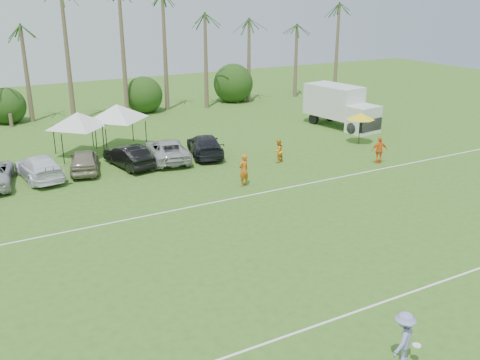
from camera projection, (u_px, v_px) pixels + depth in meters
ground at (368, 353)px, 17.01m from camera, size 120.00×120.00×0.00m
field_lines at (245, 252)px, 23.62m from camera, size 80.00×12.10×0.01m
palm_tree_4 at (25, 36)px, 44.10m from camera, size 2.40×2.40×8.90m
palm_tree_5 at (73, 23)px, 45.63m from camera, size 2.40×2.40×9.90m
palm_tree_6 at (118, 12)px, 47.17m from camera, size 2.40×2.40×10.90m
palm_tree_7 at (160, 2)px, 48.71m from camera, size 2.40×2.40×11.90m
palm_tree_8 at (210, 29)px, 51.84m from camera, size 2.40×2.40×8.90m
palm_tree_9 at (255, 19)px, 53.83m from camera, size 2.40×2.40×9.90m
palm_tree_10 at (296, 9)px, 55.82m from camera, size 2.40×2.40×10.90m
palm_tree_11 at (327, 0)px, 57.36m from camera, size 2.40×2.40×11.90m
bush_tree_1 at (7, 104)px, 45.90m from camera, size 4.00×4.00×4.00m
bush_tree_2 at (141, 92)px, 51.36m from camera, size 4.00×4.00×4.00m
bush_tree_3 at (233, 84)px, 55.92m from camera, size 4.00×4.00×4.00m
sideline_player_a at (244, 170)px, 31.46m from camera, size 0.81×0.63×1.95m
sideline_player_b at (278, 151)px, 35.91m from camera, size 0.90×0.78×1.59m
sideline_player_c at (379, 150)px, 35.64m from camera, size 1.15×0.82×1.82m
box_truck at (341, 105)px, 45.12m from camera, size 3.47×6.97×3.44m
canopy_tent_left at (77, 112)px, 36.49m from camera, size 4.50×4.50×3.65m
canopy_tent_right at (116, 104)px, 38.27m from camera, size 4.75×4.75×3.85m
market_umbrella at (361, 116)px, 39.93m from camera, size 2.13×2.13×2.37m
frisbee_player at (403, 339)px, 16.27m from camera, size 1.33×1.10×1.79m
parked_car_3 at (39, 167)px, 32.74m from camera, size 2.62×5.26×1.47m
parked_car_4 at (84, 161)px, 34.05m from camera, size 2.76×4.60×1.47m
parked_car_5 at (128, 156)px, 34.99m from camera, size 2.32×4.66×1.47m
parked_car_6 at (167, 150)px, 36.35m from camera, size 3.37×5.64×1.47m
parked_car_7 at (205, 145)px, 37.48m from camera, size 3.34×5.42×1.47m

